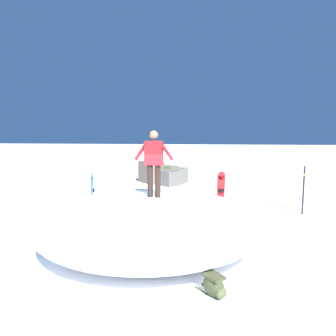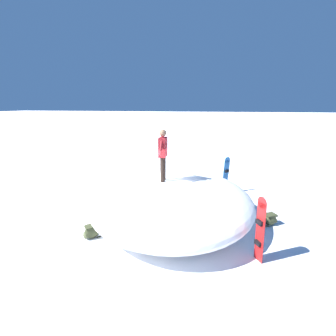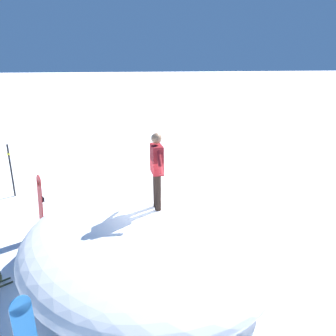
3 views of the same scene
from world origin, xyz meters
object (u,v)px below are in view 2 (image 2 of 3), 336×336
object	(u,v)px
snowboard_primary_upright	(226,175)
backpack_near	(92,231)
snowboard_secondary_upright	(260,229)
backpack_far	(270,219)
snowboarder_standing	(163,152)

from	to	relation	value
snowboard_primary_upright	backpack_near	bearing A→B (deg)	48.53
snowboard_secondary_upright	backpack_near	world-z (taller)	snowboard_secondary_upright
backpack_near	backpack_far	size ratio (longest dim) A/B	0.96
snowboard_primary_upright	snowboard_secondary_upright	bearing A→B (deg)	98.40
backpack_near	backpack_far	distance (m)	5.69
snowboard_secondary_upright	snowboarder_standing	bearing A→B (deg)	-30.32
snowboard_primary_upright	snowboard_secondary_upright	distance (m)	4.58
snowboarder_standing	snowboard_primary_upright	distance (m)	3.90
snowboarder_standing	snowboard_primary_upright	size ratio (longest dim) A/B	1.01
snowboarder_standing	snowboard_secondary_upright	size ratio (longest dim) A/B	0.96
snowboard_primary_upright	backpack_near	distance (m)	6.02
snowboard_primary_upright	snowboard_secondary_upright	world-z (taller)	snowboard_secondary_upright
snowboard_primary_upright	snowboard_secondary_upright	size ratio (longest dim) A/B	0.95
snowboarder_standing	snowboard_secondary_upright	world-z (taller)	snowboarder_standing
snowboard_secondary_upright	backpack_far	size ratio (longest dim) A/B	2.64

